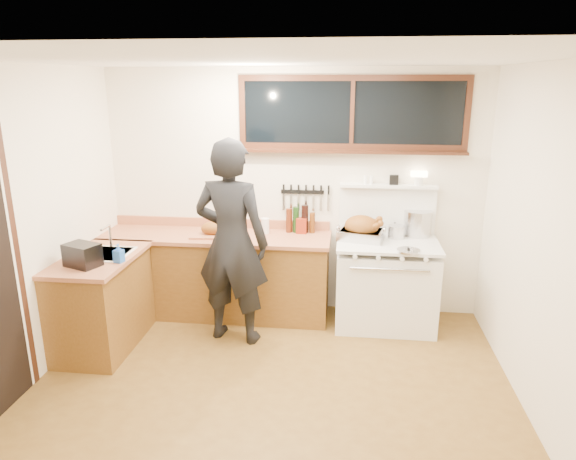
# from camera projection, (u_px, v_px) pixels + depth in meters

# --- Properties ---
(ground_plane) EXTENTS (4.00, 3.50, 0.02)m
(ground_plane) POSITION_uv_depth(u_px,v_px,m) (270.00, 394.00, 4.20)
(ground_plane) COLOR brown
(room_shell) EXTENTS (4.10, 3.60, 2.65)m
(room_shell) POSITION_uv_depth(u_px,v_px,m) (268.00, 196.00, 3.74)
(room_shell) COLOR white
(room_shell) RESTS_ON ground
(counter_back) EXTENTS (2.44, 0.64, 1.00)m
(counter_back) POSITION_uv_depth(u_px,v_px,m) (217.00, 274.00, 5.54)
(counter_back) COLOR brown
(counter_back) RESTS_ON ground
(counter_left) EXTENTS (0.64, 1.09, 0.90)m
(counter_left) POSITION_uv_depth(u_px,v_px,m) (102.00, 301.00, 4.86)
(counter_left) COLOR brown
(counter_left) RESTS_ON ground
(sink_unit) EXTENTS (0.50, 0.45, 0.37)m
(sink_unit) POSITION_uv_depth(u_px,v_px,m) (104.00, 259.00, 4.82)
(sink_unit) COLOR white
(sink_unit) RESTS_ON counter_left
(vintage_stove) EXTENTS (1.02, 0.74, 1.57)m
(vintage_stove) POSITION_uv_depth(u_px,v_px,m) (386.00, 281.00, 5.30)
(vintage_stove) COLOR white
(vintage_stove) RESTS_ON ground
(back_window) EXTENTS (2.32, 0.13, 0.77)m
(back_window) POSITION_uv_depth(u_px,v_px,m) (352.00, 122.00, 5.19)
(back_window) COLOR black
(back_window) RESTS_ON room_shell
(knife_strip) EXTENTS (0.52, 0.03, 0.28)m
(knife_strip) POSITION_uv_depth(u_px,v_px,m) (304.00, 193.00, 5.47)
(knife_strip) COLOR black
(knife_strip) RESTS_ON room_shell
(man) EXTENTS (0.80, 0.60, 1.98)m
(man) POSITION_uv_depth(u_px,v_px,m) (232.00, 243.00, 4.85)
(man) COLOR black
(man) RESTS_ON ground
(soap_bottle) EXTENTS (0.09, 0.09, 0.17)m
(soap_bottle) POSITION_uv_depth(u_px,v_px,m) (119.00, 253.00, 4.56)
(soap_bottle) COLOR blue
(soap_bottle) RESTS_ON counter_left
(toaster) EXTENTS (0.34, 0.29, 0.20)m
(toaster) POSITION_uv_depth(u_px,v_px,m) (82.00, 255.00, 4.47)
(toaster) COLOR black
(toaster) RESTS_ON counter_left
(cutting_board) EXTENTS (0.47, 0.37, 0.15)m
(cutting_board) POSITION_uv_depth(u_px,v_px,m) (213.00, 230.00, 5.37)
(cutting_board) COLOR #AF6845
(cutting_board) RESTS_ON counter_back
(roast_turkey) EXTENTS (0.51, 0.43, 0.25)m
(roast_turkey) POSITION_uv_depth(u_px,v_px,m) (362.00, 230.00, 5.23)
(roast_turkey) COLOR silver
(roast_turkey) RESTS_ON vintage_stove
(stockpot) EXTENTS (0.38, 0.38, 0.27)m
(stockpot) POSITION_uv_depth(u_px,v_px,m) (418.00, 223.00, 5.35)
(stockpot) COLOR silver
(stockpot) RESTS_ON vintage_stove
(saucepan) EXTENTS (0.18, 0.30, 0.13)m
(saucepan) POSITION_uv_depth(u_px,v_px,m) (396.00, 232.00, 5.29)
(saucepan) COLOR silver
(saucepan) RESTS_ON vintage_stove
(pot_lid) EXTENTS (0.22, 0.22, 0.04)m
(pot_lid) POSITION_uv_depth(u_px,v_px,m) (408.00, 251.00, 4.86)
(pot_lid) COLOR silver
(pot_lid) RESTS_ON vintage_stove
(coffee_tin) EXTENTS (0.11, 0.09, 0.16)m
(coffee_tin) POSITION_uv_depth(u_px,v_px,m) (302.00, 226.00, 5.44)
(coffee_tin) COLOR maroon
(coffee_tin) RESTS_ON counter_back
(pitcher) EXTENTS (0.09, 0.09, 0.16)m
(pitcher) POSITION_uv_depth(u_px,v_px,m) (265.00, 226.00, 5.44)
(pitcher) COLOR white
(pitcher) RESTS_ON counter_back
(bottle_cluster) EXTENTS (0.31, 0.07, 0.30)m
(bottle_cluster) POSITION_uv_depth(u_px,v_px,m) (300.00, 220.00, 5.45)
(bottle_cluster) COLOR black
(bottle_cluster) RESTS_ON counter_back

